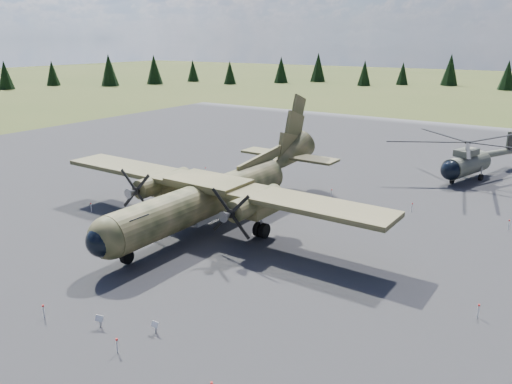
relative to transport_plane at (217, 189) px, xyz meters
The scene contains 8 objects.
ground 7.24m from the transport_plane, 38.90° to the right, with size 500.00×500.00×0.00m, color #4F5224.
apron 8.35m from the transport_plane, 48.84° to the left, with size 120.00×120.00×0.04m, color #5D5C62.
transport_plane is the anchor object (origin of this frame).
helicopter_near 30.01m from the transport_plane, 60.21° to the left, with size 21.73×22.23×4.45m.
info_placard_left 17.34m from the transport_plane, 74.66° to the right, with size 0.51×0.29×0.75m.
info_placard_right 17.18m from the transport_plane, 64.04° to the right, with size 0.45×0.20×0.70m.
barrier_fence 6.76m from the transport_plane, 42.09° to the right, with size 33.12×29.62×0.85m.
treeline 4.11m from the transport_plane, 30.73° to the right, with size 314.47×313.53×10.97m.
Camera 1 is at (19.63, -27.74, 15.14)m, focal length 35.00 mm.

